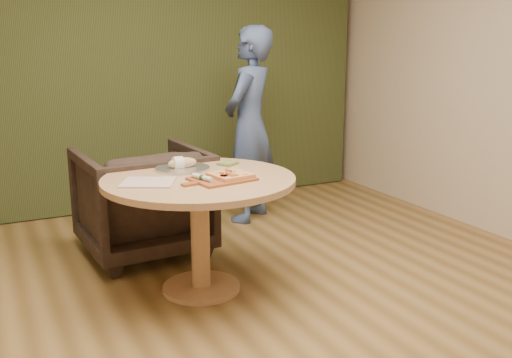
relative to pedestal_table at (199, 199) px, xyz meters
The scene contains 12 objects.
room_shell 1.14m from the pedestal_table, 84.23° to the right, with size 5.04×6.04×2.84m.
curtain 2.23m from the pedestal_table, 87.75° to the left, with size 4.80×0.14×2.78m, color #2C3518.
pedestal_table is the anchor object (origin of this frame).
pizza_paddle 0.22m from the pedestal_table, 59.99° to the right, with size 0.47×0.33×0.01m.
flatbread_pizza 0.27m from the pedestal_table, 44.68° to the right, with size 0.25×0.25×0.04m.
cutlery_roll 0.22m from the pedestal_table, 102.05° to the right, with size 0.08×0.20×0.03m.
newspaper 0.36m from the pedestal_table, behind, with size 0.30×0.25×0.01m, color white.
serving_tray 0.28m from the pedestal_table, 95.27° to the left, with size 0.36×0.36×0.02m.
bread_roll 0.30m from the pedestal_table, 97.35° to the left, with size 0.19×0.09×0.09m.
green_packet 0.41m from the pedestal_table, 38.39° to the left, with size 0.12×0.10×0.02m, color #51632C.
armchair 0.84m from the pedestal_table, 100.35° to the left, with size 0.87×0.81×0.90m, color black.
person_standing 1.57m from the pedestal_table, 52.67° to the left, with size 0.62×0.41×1.70m, color #3D507E.
Camera 1 is at (-1.28, -2.41, 1.57)m, focal length 40.00 mm.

